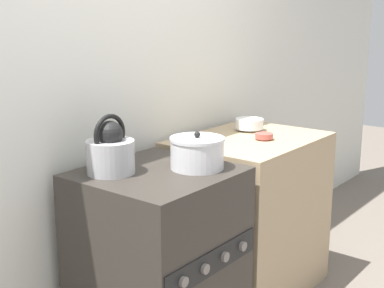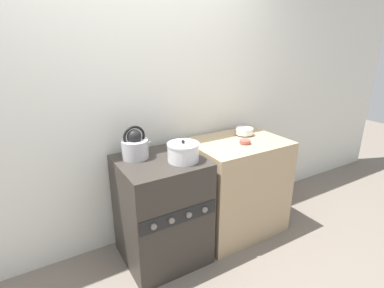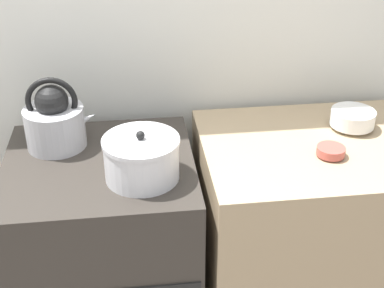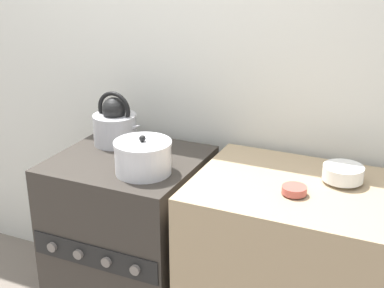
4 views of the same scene
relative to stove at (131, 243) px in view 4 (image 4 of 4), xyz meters
The scene contains 7 objects.
wall_back 0.90m from the stove, 90.00° to the left, with size 7.00×0.06×2.50m.
stove is the anchor object (origin of this frame).
counter 0.79m from the stove, ahead, with size 0.85×0.64×0.91m.
kettle 0.58m from the stove, 136.52° to the left, with size 0.26×0.21×0.26m.
cooking_pot 0.55m from the stove, 37.00° to the right, with size 0.25×0.25×0.17m.
enamel_bowl 1.07m from the stove, ahead, with size 0.16×0.16×0.07m.
small_ceramic_bowl 0.93m from the stove, ahead, with size 0.10×0.10×0.04m.
Camera 4 is at (1.19, -1.61, 1.84)m, focal length 50.00 mm.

